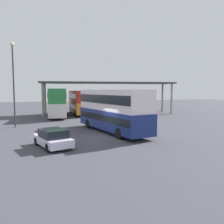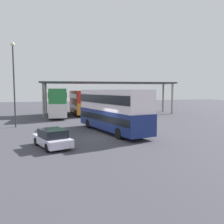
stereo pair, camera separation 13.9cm
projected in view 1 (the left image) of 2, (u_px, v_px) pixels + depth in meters
name	position (u px, v px, depth m)	size (l,w,h in m)	color
ground_plane	(109.00, 137.00, 20.97)	(140.00, 140.00, 0.00)	#3F3E47
double_decker_main	(112.00, 109.00, 23.16)	(4.39, 11.03, 4.20)	navy
parked_hatchback	(53.00, 138.00, 17.02)	(2.75, 4.24, 1.35)	silver
double_decker_near_canopy	(57.00, 101.00, 36.73)	(3.52, 11.00, 4.38)	silver
double_decker_mid_row	(79.00, 101.00, 40.51)	(2.86, 10.48, 4.07)	orange
depot_canopy	(108.00, 84.00, 40.87)	(23.57, 8.26, 5.56)	#33353A
lamppost_tall	(13.00, 76.00, 25.74)	(0.44, 0.44, 9.37)	#33353A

